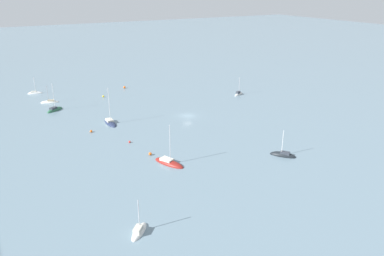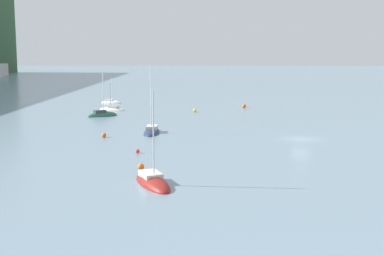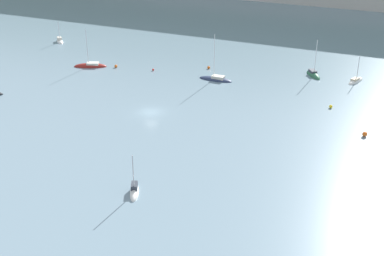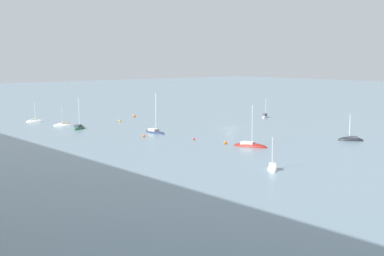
{
  "view_description": "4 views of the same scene",
  "coord_description": "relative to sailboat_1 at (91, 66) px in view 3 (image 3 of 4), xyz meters",
  "views": [
    {
      "loc": [
        -92.54,
        50.15,
        36.53
      ],
      "look_at": [
        -14.33,
        6.45,
        2.13
      ],
      "focal_mm": 35.0,
      "sensor_mm": 36.0,
      "label": 1
    },
    {
      "loc": [
        -75.94,
        13.4,
        13.13
      ],
      "look_at": [
        0.31,
        15.7,
        1.5
      ],
      "focal_mm": 50.0,
      "sensor_mm": 36.0,
      "label": 2
    },
    {
      "loc": [
        45.08,
        -83.93,
        41.37
      ],
      "look_at": [
        11.49,
        -6.31,
        1.52
      ],
      "focal_mm": 50.0,
      "sensor_mm": 36.0,
      "label": 3
    },
    {
      "loc": [
        -106.67,
        102.53,
        19.36
      ],
      "look_at": [
        -1.06,
        14.61,
        1.27
      ],
      "focal_mm": 50.0,
      "sensor_mm": 36.0,
      "label": 4
    }
  ],
  "objects": [
    {
      "name": "sailboat_1",
      "position": [
        0.0,
        0.0,
        0.0
      ],
      "size": [
        8.17,
        5.34,
        9.98
      ],
      "rotation": [
        0.0,
        0.0,
        3.55
      ],
      "color": "maroon",
      "rests_on": "ground_plane"
    },
    {
      "name": "ground_plane",
      "position": [
        25.94,
        -18.72,
        -0.08
      ],
      "size": [
        600.0,
        600.0,
        0.0
      ],
      "primitive_type": "plane",
      "color": "slate"
    },
    {
      "name": "mooring_buoy_0",
      "position": [
        57.61,
        -2.65,
        0.24
      ],
      "size": [
        0.65,
        0.65,
        0.65
      ],
      "color": "yellow",
      "rests_on": "ground_plane"
    },
    {
      "name": "sailboat_6",
      "position": [
        60.01,
        14.72,
        -0.01
      ],
      "size": [
        3.49,
        6.0,
        6.48
      ],
      "rotation": [
        0.0,
        0.0,
        1.23
      ],
      "color": "white",
      "rests_on": "ground_plane"
    },
    {
      "name": "sailboat_3",
      "position": [
        -19.62,
        14.76,
        0.05
      ],
      "size": [
        4.77,
        4.6,
        6.39
      ],
      "rotation": [
        0.0,
        0.0,
        5.53
      ],
      "color": "white",
      "rests_on": "ground_plane"
    },
    {
      "name": "mooring_buoy_1",
      "position": [
        26.65,
        9.9,
        0.25
      ],
      "size": [
        0.67,
        0.67,
        0.67
      ],
      "color": "orange",
      "rests_on": "ground_plane"
    },
    {
      "name": "mooring_buoy_4",
      "position": [
        15.14,
        3.44,
        0.17
      ],
      "size": [
        0.5,
        0.5,
        0.5
      ],
      "color": "red",
      "rests_on": "ground_plane"
    },
    {
      "name": "mooring_buoy_3",
      "position": [
        5.94,
        1.88,
        0.27
      ],
      "size": [
        0.72,
        0.72,
        0.72
      ],
      "color": "orange",
      "rests_on": "ground_plane"
    },
    {
      "name": "sailboat_5",
      "position": [
        30.98,
        3.35,
        0.04
      ],
      "size": [
        7.75,
        2.36,
        11.05
      ],
      "rotation": [
        0.0,
        0.0,
        3.14
      ],
      "color": "#232D4C",
      "rests_on": "ground_plane"
    },
    {
      "name": "mooring_buoy_2",
      "position": [
        65.39,
        -13.14,
        0.35
      ],
      "size": [
        0.87,
        0.87,
        0.87
      ],
      "color": "orange",
      "rests_on": "ground_plane"
    },
    {
      "name": "sailboat_2",
      "position": [
        50.5,
        14.9,
        0.02
      ],
      "size": [
        5.04,
        6.02,
        9.43
      ],
      "rotation": [
        0.0,
        0.0,
        5.34
      ],
      "color": "#2D6647",
      "rests_on": "ground_plane"
    },
    {
      "name": "sailboat_4",
      "position": [
        37.23,
        -45.54,
        0.06
      ],
      "size": [
        3.22,
        4.97,
        7.03
      ],
      "rotation": [
        0.0,
        0.0,
        5.15
      ],
      "color": "white",
      "rests_on": "ground_plane"
    }
  ]
}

